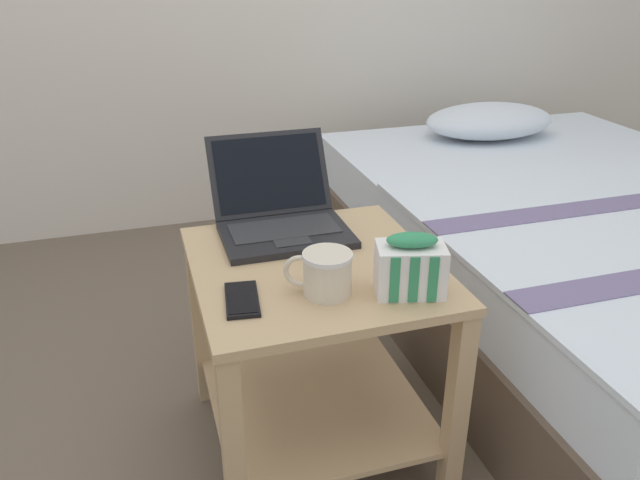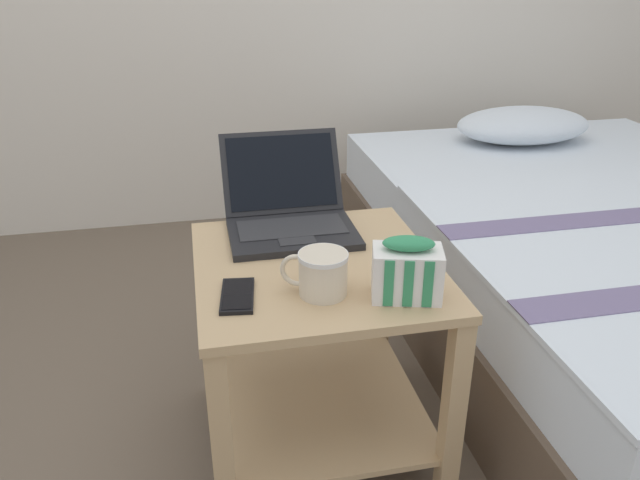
{
  "view_description": "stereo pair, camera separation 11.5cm",
  "coord_description": "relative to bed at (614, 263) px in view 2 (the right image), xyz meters",
  "views": [
    {
      "loc": [
        -0.37,
        -1.25,
        1.2
      ],
      "look_at": [
        0.0,
        -0.04,
        0.62
      ],
      "focal_mm": 35.0,
      "sensor_mm": 36.0,
      "label": 1
    },
    {
      "loc": [
        -0.26,
        -1.27,
        1.2
      ],
      "look_at": [
        0.0,
        -0.04,
        0.62
      ],
      "focal_mm": 35.0,
      "sensor_mm": 36.0,
      "label": 2
    }
  ],
  "objects": [
    {
      "name": "ground_plane",
      "position": [
        -1.1,
        -0.36,
        -0.24
      ],
      "size": [
        8.0,
        8.0,
        0.0
      ],
      "primitive_type": "plane",
      "color": "brown"
    },
    {
      "name": "bed",
      "position": [
        0.0,
        0.0,
        0.0
      ],
      "size": [
        1.42,
        1.98,
        0.61
      ],
      "color": "brown",
      "rests_on": "ground_plane"
    },
    {
      "name": "bedside_table",
      "position": [
        -1.1,
        -0.36,
        0.1
      ],
      "size": [
        0.56,
        0.59,
        0.54
      ],
      "color": "tan",
      "rests_on": "ground_plane"
    },
    {
      "name": "laptop",
      "position": [
        -1.13,
        -0.15,
        0.34
      ],
      "size": [
        0.32,
        0.35,
        0.22
      ],
      "color": "black",
      "rests_on": "bedside_table"
    },
    {
      "name": "mug_front_left",
      "position": [
        -1.12,
        -0.5,
        0.35
      ],
      "size": [
        0.14,
        0.11,
        0.09
      ],
      "color": "beige",
      "rests_on": "bedside_table"
    },
    {
      "name": "snack_bag",
      "position": [
        -0.95,
        -0.55,
        0.36
      ],
      "size": [
        0.16,
        0.12,
        0.14
      ],
      "color": "white",
      "rests_on": "bedside_table"
    },
    {
      "name": "cell_phone",
      "position": [
        -1.3,
        -0.48,
        0.3
      ],
      "size": [
        0.09,
        0.15,
        0.01
      ],
      "color": "black",
      "rests_on": "bedside_table"
    }
  ]
}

